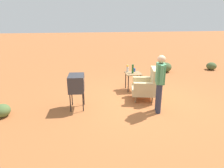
# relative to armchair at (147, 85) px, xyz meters

# --- Properties ---
(ground_plane) EXTENTS (60.00, 60.00, 0.00)m
(ground_plane) POSITION_rel_armchair_xyz_m (0.21, -0.20, -0.50)
(ground_plane) COLOR #AD6033
(armchair) EXTENTS (0.91, 0.92, 1.06)m
(armchair) POSITION_rel_armchair_xyz_m (0.00, 0.00, 0.00)
(armchair) COLOR #937047
(armchair) RESTS_ON ground
(side_table) EXTENTS (0.56, 0.56, 0.65)m
(side_table) POSITION_rel_armchair_xyz_m (-0.97, -0.22, 0.06)
(side_table) COLOR black
(side_table) RESTS_ON ground
(tv_on_stand) EXTENTS (0.63, 0.48, 1.03)m
(tv_on_stand) POSITION_rel_armchair_xyz_m (0.34, -2.23, 0.28)
(tv_on_stand) COLOR black
(tv_on_stand) RESTS_ON ground
(person_standing) EXTENTS (0.56, 0.30, 1.64)m
(person_standing) POSITION_rel_armchair_xyz_m (0.90, 0.06, 0.44)
(person_standing) COLOR #2D3347
(person_standing) RESTS_ON ground
(soda_can_blue) EXTENTS (0.07, 0.07, 0.12)m
(soda_can_blue) POSITION_rel_armchair_xyz_m (-1.17, -0.12, 0.22)
(soda_can_blue) COLOR blue
(soda_can_blue) RESTS_ON side_table
(bottle_wine_green) EXTENTS (0.07, 0.07, 0.32)m
(bottle_wine_green) POSITION_rel_armchair_xyz_m (-0.95, -0.24, 0.31)
(bottle_wine_green) COLOR #1E5623
(bottle_wine_green) RESTS_ON side_table
(flower_vase) EXTENTS (0.14, 0.10, 0.27)m
(flower_vase) POSITION_rel_armchair_xyz_m (-1.17, -0.38, 0.30)
(flower_vase) COLOR silver
(flower_vase) RESTS_ON side_table
(shrub_near) EXTENTS (0.45, 0.45, 0.35)m
(shrub_near) POSITION_rel_armchair_xyz_m (0.57, -4.27, -0.32)
(shrub_near) COLOR #516B38
(shrub_near) RESTS_ON ground
(shrub_mid) EXTENTS (0.61, 0.61, 0.47)m
(shrub_mid) POSITION_rel_armchair_xyz_m (-3.26, 2.01, -0.26)
(shrub_mid) COLOR #475B33
(shrub_mid) RESTS_ON ground
(shrub_far) EXTENTS (0.49, 0.49, 0.38)m
(shrub_far) POSITION_rel_armchair_xyz_m (-3.30, 4.52, -0.31)
(shrub_far) COLOR #475B33
(shrub_far) RESTS_ON ground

